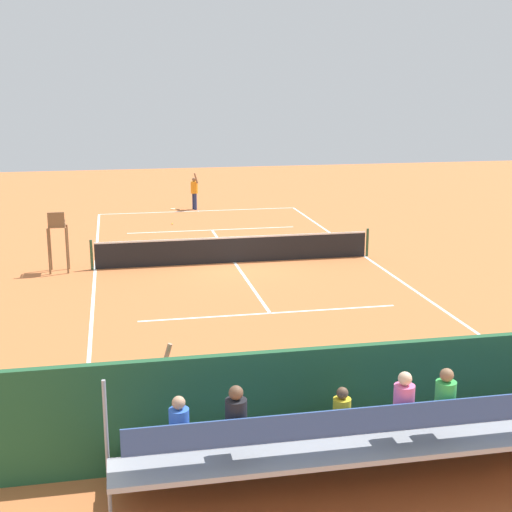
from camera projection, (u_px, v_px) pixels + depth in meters
ground_plane at (235, 263)px, 26.32m from camera, size 60.00×60.00×0.00m
court_line_markings at (234, 262)px, 26.35m from camera, size 10.10×22.20×0.01m
tennis_net at (235, 249)px, 26.20m from camera, size 10.30×0.10×1.07m
backdrop_wall at (366, 397)px, 12.74m from camera, size 18.00×0.16×2.00m
bleacher_stand at (397, 436)px, 11.45m from camera, size 9.06×2.40×2.48m
umpire_chair at (57, 235)px, 24.70m from camera, size 0.67×0.67×2.14m
courtside_bench at (512, 389)px, 14.17m from camera, size 1.80×0.40×0.93m
equipment_bag at (419, 418)px, 13.75m from camera, size 0.90×0.36×0.36m
tennis_player at (194, 190)px, 37.00m from camera, size 0.46×0.56×1.93m
tennis_racket at (174, 209)px, 37.35m from camera, size 0.53×0.50×0.03m
tennis_ball_near at (172, 224)px, 33.32m from camera, size 0.07×0.07×0.07m
line_judge at (169, 396)px, 12.75m from camera, size 0.40×0.55×1.93m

